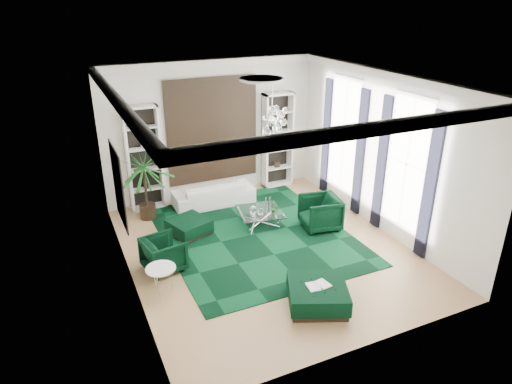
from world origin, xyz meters
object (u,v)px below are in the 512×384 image
armchair_left (164,254)px  ottoman_front (317,295)px  armchair_right (320,213)px  sofa (214,193)px  palm (144,177)px  coffee_table (260,218)px  side_table (162,281)px  ottoman_side (189,227)px

armchair_left → ottoman_front: armchair_left is taller
armchair_right → sofa: bearing=-130.8°
armchair_right → palm: (-3.76, 2.31, 0.73)m
armchair_right → armchair_left: bearing=-76.1°
coffee_table → side_table: (-2.94, -1.82, 0.09)m
ottoman_side → side_table: size_ratio=1.49×
ottoman_side → ottoman_front: ottoman_front is taller
sofa → armchair_right: 3.07m
sofa → palm: (-1.83, -0.08, 0.82)m
coffee_table → ottoman_side: (-1.77, 0.25, 0.01)m
palm → armchair_left: bearing=-94.7°
ottoman_side → palm: (-0.71, 1.29, 0.95)m
armchair_left → palm: (0.21, 2.56, 0.77)m
ottoman_front → armchair_right: bearing=57.4°
sofa → armchair_left: armchair_left is taller
armchair_left → side_table: 0.84m
armchair_right → palm: palm is taller
armchair_right → ottoman_side: bearing=-98.2°
coffee_table → sofa: bearing=112.0°
armchair_left → side_table: bearing=152.8°
side_table → palm: size_ratio=0.25×
side_table → armchair_left: bearing=73.2°
palm → coffee_table: bearing=-31.8°
sofa → side_table: bearing=56.8°
sofa → armchair_left: bearing=52.6°
ottoman_front → side_table: side_table is taller
ottoman_front → palm: size_ratio=0.47×
sofa → palm: size_ratio=0.97×
armchair_right → ottoman_front: (-1.68, -2.63, -0.20)m
sofa → palm: 2.01m
sofa → ottoman_side: 1.78m
palm → ottoman_side: bearing=-61.1°
ottoman_side → side_table: bearing=-119.4°
coffee_table → ottoman_front: size_ratio=1.00×
palm → side_table: bearing=-97.6°
armchair_left → side_table: (-0.24, -0.80, -0.09)m
armchair_left → ottoman_side: armchair_left is taller
sofa → coffee_table: sofa is taller
coffee_table → palm: bearing=148.2°
armchair_right → coffee_table: (-1.27, 0.76, -0.23)m
ottoman_front → side_table: (-2.53, 1.57, 0.06)m
coffee_table → ottoman_front: bearing=-96.9°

